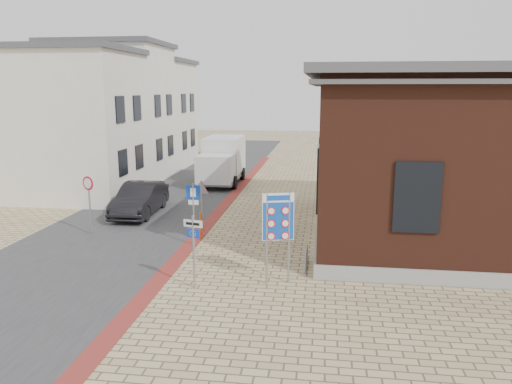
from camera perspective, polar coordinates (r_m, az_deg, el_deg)
The scene contains 16 objects.
ground at distance 15.89m, azimuth -4.30°, elevation -10.67°, with size 120.00×120.00×0.00m, color tan.
road_strip at distance 31.19m, azimuth -8.45°, elevation 0.40°, with size 7.00×60.00×0.02m, color #38383A.
curb_strip at distance 25.61m, azimuth -4.02°, elevation -1.96°, with size 0.60×40.00×0.02m, color maroon.
brick_building at distance 22.29m, azimuth 23.01°, elevation 4.18°, with size 13.00×13.00×6.80m.
townhouse_near at distance 29.97m, azimuth -20.54°, elevation 7.36°, with size 7.40×6.40×8.30m.
townhouse_mid at distance 35.35m, azimuth -15.98°, elevation 8.84°, with size 7.40×6.40×9.10m.
townhouse_far at distance 40.93m, azimuth -12.57°, elevation 8.77°, with size 7.40×6.40×8.30m.
bike_rack at distance 17.54m, azimuth 5.78°, elevation -7.59°, with size 0.08×1.80×0.60m.
sedan at distance 25.02m, azimuth -13.13°, elevation -0.78°, with size 1.64×4.71×1.55m, color black.
box_truck at distance 32.42m, azimuth -3.89°, elevation 3.65°, with size 2.51×5.71×2.97m.
border_sign at distance 15.43m, azimuth 2.54°, elevation -3.08°, with size 0.97×0.31×2.92m.
essen_sign at distance 15.33m, azimuth -7.16°, elevation -5.56°, with size 0.61×0.18×2.31m.
parking_sign at distance 19.44m, azimuth -7.16°, elevation -1.32°, with size 0.55×0.07×2.49m.
yield_sign at distance 21.45m, azimuth -6.26°, elevation -0.18°, with size 0.78×0.15×2.19m.
speed_sign at distance 21.89m, azimuth -18.53°, elevation -0.38°, with size 0.56×0.25×2.51m.
bollard at distance 20.73m, azimuth -6.32°, elevation -3.81°, with size 0.09×0.09×1.05m, color #E94B0C.
Camera 1 is at (3.15, -14.36, 6.02)m, focal length 35.00 mm.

